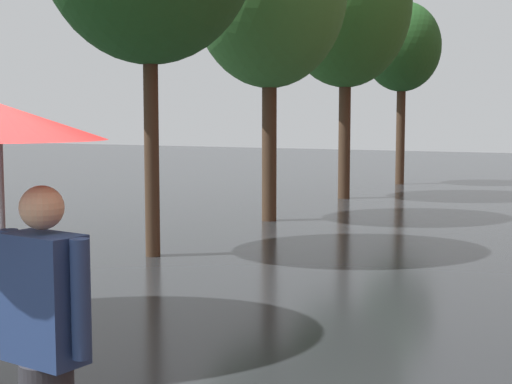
# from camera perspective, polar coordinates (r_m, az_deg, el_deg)

# --- Properties ---
(street_tree_3) EXTENTS (3.11, 3.11, 6.62)m
(street_tree_3) POSITION_cam_1_polar(r_m,az_deg,el_deg) (18.59, 6.78, 13.84)
(street_tree_3) COLOR #473323
(street_tree_3) RESTS_ON ground
(street_tree_4) EXTENTS (2.23, 2.23, 5.27)m
(street_tree_4) POSITION_cam_1_polar(r_m,az_deg,el_deg) (22.61, 10.93, 10.59)
(street_tree_4) COLOR #473323
(street_tree_4) RESTS_ON ground
(couple_under_umbrella) EXTENTS (1.22, 1.05, 2.06)m
(couple_under_umbrella) POSITION_cam_1_polar(r_m,az_deg,el_deg) (3.98, -18.55, -4.09)
(couple_under_umbrella) COLOR #1E233D
(couple_under_umbrella) RESTS_ON ground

